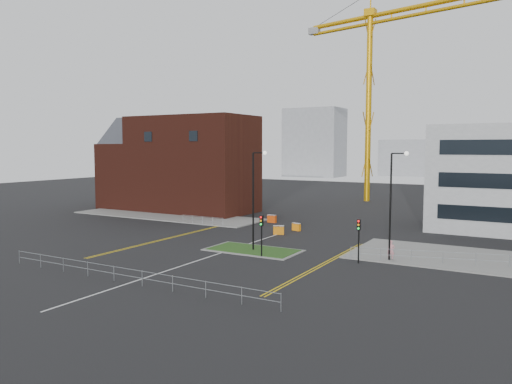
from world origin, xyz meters
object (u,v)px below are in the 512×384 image
(traffic_light_island, at_px, (261,228))
(tower_crane, at_px, (401,54))
(pedestrian, at_px, (391,250))
(streetlamp_island, at_px, (255,192))

(traffic_light_island, bearing_deg, tower_crane, 90.24)
(tower_crane, height_order, pedestrian, tower_crane)
(streetlamp_island, bearing_deg, traffic_light_island, -48.59)
(tower_crane, relative_size, traffic_light_island, 14.16)
(tower_crane, bearing_deg, traffic_light_island, -89.76)
(tower_crane, distance_m, traffic_light_island, 52.56)
(streetlamp_island, relative_size, pedestrian, 5.44)
(streetlamp_island, xyz_separation_m, traffic_light_island, (1.78, -2.02, -2.85))
(tower_crane, distance_m, pedestrian, 50.48)
(traffic_light_island, height_order, pedestrian, traffic_light_island)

